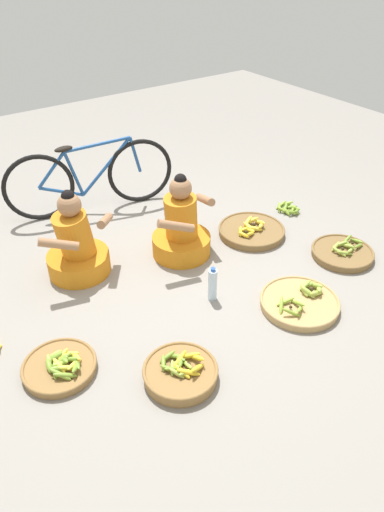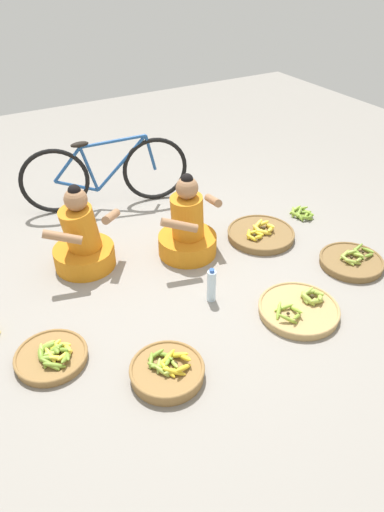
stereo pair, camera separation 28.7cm
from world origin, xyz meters
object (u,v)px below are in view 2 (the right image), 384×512
(water_bottle, at_px, (211,286))
(banana_basket_front_center, at_px, (167,371))
(bicycle_leaning, at_px, (106,174))
(banana_basket_back_left, at_px, (299,309))
(banana_basket_near_bicycle, at_px, (261,234))
(loose_bananas_near_vendor, at_px, (303,214))
(banana_basket_mid_right, at_px, (351,261))
(banana_basket_mid_left, at_px, (52,356))
(vendor_woman_front, at_px, (188,229))
(vendor_woman_behind, at_px, (83,241))

(water_bottle, bearing_deg, banana_basket_front_center, -141.84)
(bicycle_leaning, bearing_deg, banana_basket_back_left, -74.93)
(banana_basket_back_left, height_order, banana_basket_near_bicycle, banana_basket_near_bicycle)
(loose_bananas_near_vendor, bearing_deg, banana_basket_near_bicycle, -169.80)
(banana_basket_mid_right, bearing_deg, banana_basket_mid_left, 175.40)
(banana_basket_front_center, distance_m, loose_bananas_near_vendor, 2.44)
(bicycle_leaning, height_order, banana_basket_mid_right, bicycle_leaning)
(banana_basket_back_left, xyz_separation_m, water_bottle, (-0.50, 0.47, 0.10))
(banana_basket_mid_right, bearing_deg, vendor_woman_front, 142.57)
(banana_basket_front_center, distance_m, banana_basket_back_left, 1.15)
(bicycle_leaning, distance_m, banana_basket_front_center, 2.44)
(banana_basket_back_left, distance_m, loose_bananas_near_vendor, 1.49)
(vendor_woman_behind, bearing_deg, banana_basket_near_bicycle, -14.23)
(vendor_woman_behind, xyz_separation_m, water_bottle, (0.70, -0.94, -0.10))
(vendor_woman_front, distance_m, bicycle_leaning, 1.22)
(bicycle_leaning, height_order, loose_bananas_near_vendor, bicycle_leaning)
(vendor_woman_front, height_order, water_bottle, vendor_woman_front)
(banana_basket_mid_right, height_order, loose_bananas_near_vendor, banana_basket_mid_right)
(bicycle_leaning, relative_size, banana_basket_back_left, 2.71)
(vendor_woman_front, xyz_separation_m, banana_basket_front_center, (-0.82, -1.18, -0.19))
(banana_basket_near_bicycle, distance_m, loose_bananas_near_vendor, 0.62)
(banana_basket_mid_right, relative_size, banana_basket_near_bicycle, 0.87)
(banana_basket_front_center, xyz_separation_m, water_bottle, (0.66, 0.52, 0.09))
(vendor_woman_behind, distance_m, banana_basket_near_bicycle, 1.64)
(bicycle_leaning, bearing_deg, loose_bananas_near_vendor, -36.62)
(water_bottle, bearing_deg, bicycle_leaning, 93.86)
(vendor_woman_front, xyz_separation_m, banana_basket_near_bicycle, (0.72, -0.13, -0.21))
(banana_basket_front_center, distance_m, banana_basket_mid_left, 0.80)
(vendor_woman_front, xyz_separation_m, banana_basket_mid_right, (1.14, -0.87, -0.21))
(bicycle_leaning, height_order, banana_basket_mid_left, bicycle_leaning)
(banana_basket_front_center, xyz_separation_m, banana_basket_mid_right, (1.96, 0.30, -0.02))
(banana_basket_front_center, relative_size, banana_basket_mid_right, 0.90)
(banana_basket_mid_left, height_order, loose_bananas_near_vendor, banana_basket_mid_left)
(vendor_woman_behind, relative_size, banana_basket_back_left, 1.25)
(vendor_woman_front, xyz_separation_m, loose_bananas_near_vendor, (1.33, -0.02, -0.22))
(banana_basket_back_left, height_order, water_bottle, water_bottle)
(vendor_woman_front, bearing_deg, banana_basket_near_bicycle, -9.85)
(banana_basket_mid_left, relative_size, banana_basket_near_bicycle, 0.78)
(banana_basket_mid_left, bearing_deg, banana_basket_front_center, -39.78)
(banana_basket_front_center, relative_size, banana_basket_mid_left, 1.00)
(vendor_woman_front, height_order, loose_bananas_near_vendor, vendor_woman_front)
(banana_basket_mid_left, distance_m, water_bottle, 1.27)
(bicycle_leaning, relative_size, water_bottle, 5.59)
(banana_basket_front_center, bearing_deg, banana_basket_back_left, 2.49)
(banana_basket_mid_left, bearing_deg, banana_basket_near_bicycle, 14.08)
(banana_basket_front_center, xyz_separation_m, banana_basket_mid_left, (-0.61, 0.51, -0.01))
(bicycle_leaning, bearing_deg, vendor_woman_front, -76.41)
(banana_basket_near_bicycle, bearing_deg, vendor_woman_behind, 165.77)
(banana_basket_near_bicycle, bearing_deg, banana_basket_mid_right, -60.76)
(banana_basket_back_left, relative_size, banana_basket_mid_left, 1.24)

